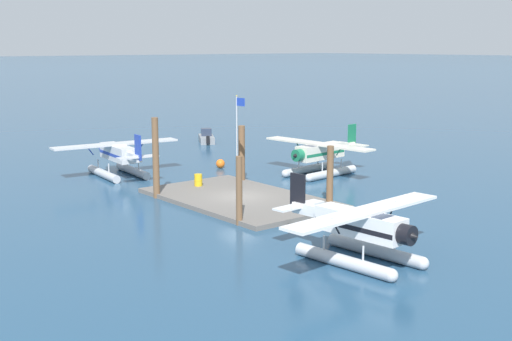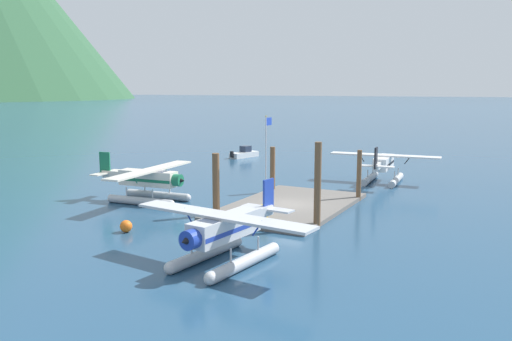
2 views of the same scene
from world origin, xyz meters
name	(u,v)px [view 1 (image 1 of 2)]	position (x,y,z in m)	size (l,w,h in m)	color
ground_plane	(240,201)	(0.00, 0.00, 0.00)	(1200.00, 1200.00, 0.00)	navy
dock_platform	(240,199)	(0.00, 0.00, 0.15)	(13.52, 8.10, 0.30)	#66605B
piling_near_left	(156,158)	(-4.38, -3.93, 2.81)	(0.45, 0.45, 5.62)	brown
piling_near_right	(239,191)	(4.99, -3.89, 2.06)	(0.38, 0.38, 4.13)	brown
piling_far_left	(242,155)	(-4.53, 3.69, 2.24)	(0.50, 0.50, 4.48)	brown
piling_far_right	(330,176)	(4.85, 3.77, 2.00)	(0.44, 0.44, 4.00)	brown
flagpole	(238,132)	(-1.64, 1.11, 4.45)	(0.95, 0.10, 6.76)	silver
fuel_drum	(198,180)	(-4.72, -0.20, 0.74)	(0.62, 0.62, 0.88)	gold
mooring_buoy	(220,164)	(-10.97, 6.36, 0.39)	(0.77, 0.77, 0.77)	orange
seaplane_cream_bow_left	(320,156)	(-3.28, 10.79, 1.58)	(10.49, 7.96, 3.84)	#B7BABF
seaplane_white_stbd_aft	(360,231)	(14.23, -3.57, 1.58)	(7.97, 10.48, 3.84)	#B7BABF
seaplane_silver_port_aft	(118,157)	(-13.21, -2.26, 1.58)	(7.96, 10.49, 3.84)	#B7BABF
boat_grey_open_west	(206,138)	(-24.82, 14.55, 0.49)	(4.37, 3.44, 1.50)	gray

